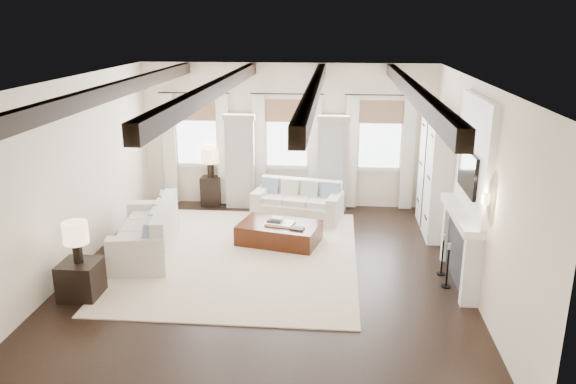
# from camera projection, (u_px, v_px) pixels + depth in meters

# --- Properties ---
(ground) EXTENTS (7.50, 7.50, 0.00)m
(ground) POSITION_uv_depth(u_px,v_px,m) (267.00, 274.00, 9.42)
(ground) COLOR black
(ground) RESTS_ON ground
(room_shell) EXTENTS (6.54, 7.54, 3.22)m
(room_shell) POSITION_uv_depth(u_px,v_px,m) (316.00, 153.00, 9.65)
(room_shell) COLOR white
(room_shell) RESTS_ON ground
(area_rug) EXTENTS (4.09, 4.80, 0.02)m
(area_rug) POSITION_uv_depth(u_px,v_px,m) (242.00, 256.00, 10.11)
(area_rug) COLOR beige
(area_rug) RESTS_ON ground
(sofa_back) EXTENTS (2.00, 1.21, 0.80)m
(sofa_back) POSITION_uv_depth(u_px,v_px,m) (298.00, 203.00, 12.01)
(sofa_back) COLOR silver
(sofa_back) RESTS_ON ground
(sofa_left) EXTENTS (1.32, 2.29, 0.92)m
(sofa_left) POSITION_uv_depth(u_px,v_px,m) (149.00, 234.00, 10.13)
(sofa_left) COLOR silver
(sofa_left) RESTS_ON ground
(ottoman) EXTENTS (1.66, 1.24, 0.39)m
(ottoman) POSITION_uv_depth(u_px,v_px,m) (279.00, 233.00, 10.66)
(ottoman) COLOR black
(ottoman) RESTS_ON ground
(tray) EXTENTS (0.57, 0.48, 0.04)m
(tray) POSITION_uv_depth(u_px,v_px,m) (280.00, 223.00, 10.58)
(tray) COLOR white
(tray) RESTS_ON ottoman
(book_lower) EXTENTS (0.30, 0.25, 0.04)m
(book_lower) POSITION_uv_depth(u_px,v_px,m) (275.00, 221.00, 10.60)
(book_lower) COLOR #262628
(book_lower) RESTS_ON tray
(book_upper) EXTENTS (0.25, 0.22, 0.03)m
(book_upper) POSITION_uv_depth(u_px,v_px,m) (277.00, 218.00, 10.62)
(book_upper) COLOR beige
(book_upper) RESTS_ON book_lower
(book_loose) EXTENTS (0.27, 0.23, 0.03)m
(book_loose) POSITION_uv_depth(u_px,v_px,m) (297.00, 229.00, 10.31)
(book_loose) COLOR #262628
(book_loose) RESTS_ON ottoman
(side_table_front) EXTENTS (0.57, 0.57, 0.57)m
(side_table_front) POSITION_uv_depth(u_px,v_px,m) (81.00, 279.00, 8.56)
(side_table_front) COLOR black
(side_table_front) RESTS_ON ground
(lamp_front) EXTENTS (0.37, 0.37, 0.65)m
(lamp_front) POSITION_uv_depth(u_px,v_px,m) (76.00, 235.00, 8.35)
(lamp_front) COLOR black
(lamp_front) RESTS_ON side_table_front
(side_table_back) EXTENTS (0.44, 0.44, 0.66)m
(side_table_back) POSITION_uv_depth(u_px,v_px,m) (212.00, 190.00, 12.89)
(side_table_back) COLOR black
(side_table_back) RESTS_ON ground
(lamp_back) EXTENTS (0.39, 0.39, 0.68)m
(lamp_back) POSITION_uv_depth(u_px,v_px,m) (210.00, 157.00, 12.66)
(lamp_back) COLOR black
(lamp_back) RESTS_ON side_table_back
(candlestick_near) EXTENTS (0.15, 0.15, 0.74)m
(candlestick_near) POSITION_uv_depth(u_px,v_px,m) (447.00, 269.00, 8.87)
(candlestick_near) COLOR black
(candlestick_near) RESTS_ON ground
(candlestick_far) EXTENTS (0.14, 0.14, 0.71)m
(candlestick_far) POSITION_uv_depth(u_px,v_px,m) (442.00, 258.00, 9.31)
(candlestick_far) COLOR black
(candlestick_far) RESTS_ON ground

